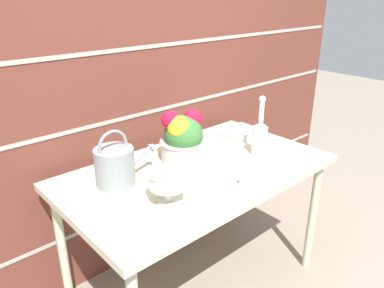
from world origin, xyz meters
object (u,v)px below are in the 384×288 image
(flower_planter, at_px, (183,138))
(glass_decanter, at_px, (260,135))
(crystal_pedestal_bowl, at_px, (168,181))
(watering_can, at_px, (115,165))
(wire_tray, at_px, (239,134))

(flower_planter, bearing_deg, glass_decanter, -31.50)
(crystal_pedestal_bowl, bearing_deg, watering_can, 104.52)
(watering_can, distance_m, flower_planter, 0.40)
(flower_planter, xyz_separation_m, glass_decanter, (0.35, -0.21, -0.01))
(watering_can, relative_size, flower_planter, 1.19)
(crystal_pedestal_bowl, height_order, glass_decanter, glass_decanter)
(watering_can, height_order, wire_tray, watering_can)
(flower_planter, xyz_separation_m, wire_tray, (0.47, 0.04, -0.11))
(watering_can, bearing_deg, crystal_pedestal_bowl, -75.48)
(watering_can, xyz_separation_m, wire_tray, (0.87, 0.03, -0.08))
(watering_can, height_order, flower_planter, flower_planter)
(flower_planter, distance_m, wire_tray, 0.49)
(glass_decanter, bearing_deg, wire_tray, 63.75)
(flower_planter, bearing_deg, wire_tray, 4.49)
(watering_can, bearing_deg, glass_decanter, -16.53)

